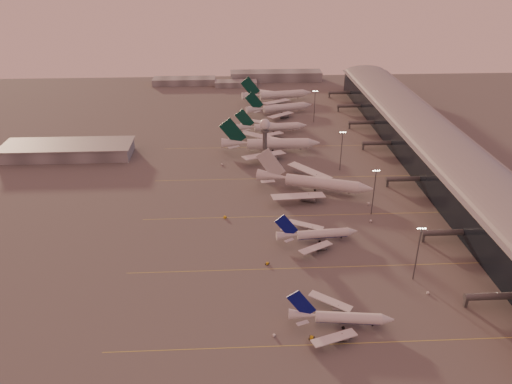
{
  "coord_description": "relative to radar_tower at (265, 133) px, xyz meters",
  "views": [
    {
      "loc": [
        -14.6,
        -162.98,
        123.45
      ],
      "look_at": [
        -3.26,
        62.15,
        10.33
      ],
      "focal_mm": 35.0,
      "sensor_mm": 36.0,
      "label": 1
    }
  ],
  "objects": [
    {
      "name": "gsv_catering_b",
      "position": [
        51.35,
        -55.21,
        -18.73
      ],
      "size": [
        5.88,
        3.81,
        4.45
      ],
      "color": "silver",
      "rests_on": "ground"
    },
    {
      "name": "taxiway_markings",
      "position": [
        25.0,
        -64.0,
        -20.94
      ],
      "size": [
        180.0,
        185.25,
        0.02
      ],
      "color": "#D0C849",
      "rests_on": "ground"
    },
    {
      "name": "distant_horizon",
      "position": [
        -2.38,
        205.14,
        -17.06
      ],
      "size": [
        165.0,
        37.5,
        9.0
      ],
      "color": "slate",
      "rests_on": "ground"
    },
    {
      "name": "gsv_truck_c",
      "position": [
        -23.9,
        -65.37,
        -19.7
      ],
      "size": [
        5.09,
        6.25,
        2.44
      ],
      "color": "gold",
      "rests_on": "ground"
    },
    {
      "name": "gsv_tug_far",
      "position": [
        1.33,
        -13.58,
        -20.49
      ],
      "size": [
        3.59,
        3.55,
        0.9
      ],
      "color": "silver",
      "rests_on": "ground"
    },
    {
      "name": "gsv_truck_d",
      "position": [
        -26.3,
        0.96,
        -19.87
      ],
      "size": [
        3.88,
        5.54,
        2.11
      ],
      "color": "silver",
      "rests_on": "ground"
    },
    {
      "name": "greentail_a",
      "position": [
        5.62,
        21.12,
        -16.74
      ],
      "size": [
        65.61,
        53.0,
        23.83
      ],
      "color": "silver",
      "rests_on": "ground"
    },
    {
      "name": "hangar",
      "position": [
        -125.0,
        20.0,
        -16.63
      ],
      "size": [
        82.0,
        27.0,
        8.5
      ],
      "color": "slate",
      "rests_on": "ground"
    },
    {
      "name": "greentail_c",
      "position": [
        18.84,
        101.78,
        -17.31
      ],
      "size": [
        55.49,
        44.23,
        20.62
      ],
      "color": "silver",
      "rests_on": "ground"
    },
    {
      "name": "narrowbody_mid",
      "position": [
        18.26,
        -89.16,
        -17.86
      ],
      "size": [
        39.07,
        31.09,
        15.26
      ],
      "color": "silver",
      "rests_on": "ground"
    },
    {
      "name": "radar_tower",
      "position": [
        0.0,
        0.0,
        0.0
      ],
      "size": [
        6.4,
        6.4,
        31.1
      ],
      "color": "#4F5156",
      "rests_on": "ground"
    },
    {
      "name": "narrowbody_near",
      "position": [
        17.65,
        -145.98,
        -17.91
      ],
      "size": [
        38.42,
        30.51,
        15.03
      ],
      "color": "silver",
      "rests_on": "ground"
    },
    {
      "name": "greentail_d",
      "position": [
        20.11,
        137.83,
        -16.89
      ],
      "size": [
        62.72,
        50.22,
        22.96
      ],
      "color": "silver",
      "rests_on": "ground"
    },
    {
      "name": "mast_a",
      "position": [
        53.0,
        -120.0,
        -7.21
      ],
      "size": [
        3.6,
        0.56,
        25.0
      ],
      "color": "#4F5156",
      "rests_on": "ground"
    },
    {
      "name": "gsv_truck_b",
      "position": [
        47.95,
        -73.33,
        -19.85
      ],
      "size": [
        5.68,
        3.46,
        2.16
      ],
      "color": "silver",
      "rests_on": "ground"
    },
    {
      "name": "greentail_b",
      "position": [
        9.08,
        57.31,
        -17.59
      ],
      "size": [
        52.35,
        42.13,
        19.01
      ],
      "color": "silver",
      "rests_on": "ground"
    },
    {
      "name": "widebody_white",
      "position": [
        24.76,
        -38.14,
        -16.97
      ],
      "size": [
        62.74,
        49.46,
        22.92
      ],
      "color": "silver",
      "rests_on": "ground"
    },
    {
      "name": "gsv_truck_a",
      "position": [
        -6.31,
        -150.11,
        -19.99
      ],
      "size": [
        4.84,
        3.93,
        1.89
      ],
      "color": "silver",
      "rests_on": "ground"
    },
    {
      "name": "gsv_tug_hangar",
      "position": [
        34.22,
        32.4,
        -20.49
      ],
      "size": [
        3.41,
        2.41,
        0.89
      ],
      "color": "gold",
      "rests_on": "ground"
    },
    {
      "name": "mast_b",
      "position": [
        50.0,
        -65.0,
        -7.21
      ],
      "size": [
        3.6,
        0.56,
        25.0
      ],
      "color": "#4F5156",
      "rests_on": "ground"
    },
    {
      "name": "gsv_catering_a",
      "position": [
        55.8,
        -129.76,
        -19.2
      ],
      "size": [
        4.56,
        2.7,
        3.5
      ],
      "color": "silver",
      "rests_on": "ground"
    },
    {
      "name": "mast_c",
      "position": [
        45.0,
        -10.0,
        -7.21
      ],
      "size": [
        3.6,
        0.56,
        25.0
      ],
      "color": "#4F5156",
      "rests_on": "ground"
    },
    {
      "name": "mast_d",
      "position": [
        43.0,
        80.0,
        -7.21
      ],
      "size": [
        3.6,
        0.56,
        25.0
      ],
      "color": "#4F5156",
      "rests_on": "ground"
    },
    {
      "name": "ground",
      "position": [
        -5.0,
        -120.0,
        -20.95
      ],
      "size": [
        700.0,
        700.0,
        0.0
      ],
      "primitive_type": "plane",
      "color": "#4E4C4C",
      "rests_on": "ground"
    },
    {
      "name": "gsv_tug_mid",
      "position": [
        -5.89,
        -106.69,
        -20.46
      ],
      "size": [
        3.84,
        3.29,
        0.94
      ],
      "color": "gold",
      "rests_on": "ground"
    },
    {
      "name": "gsv_tug_near",
      "position": [
        6.32,
        -152.33,
        -20.38
      ],
      "size": [
        3.63,
        4.48,
        1.11
      ],
      "color": "gold",
      "rests_on": "ground"
    },
    {
      "name": "terminal",
      "position": [
        102.88,
        -9.91,
        -10.43
      ],
      "size": [
        57.0,
        362.0,
        23.04
      ],
      "color": "black",
      "rests_on": "ground"
    }
  ]
}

